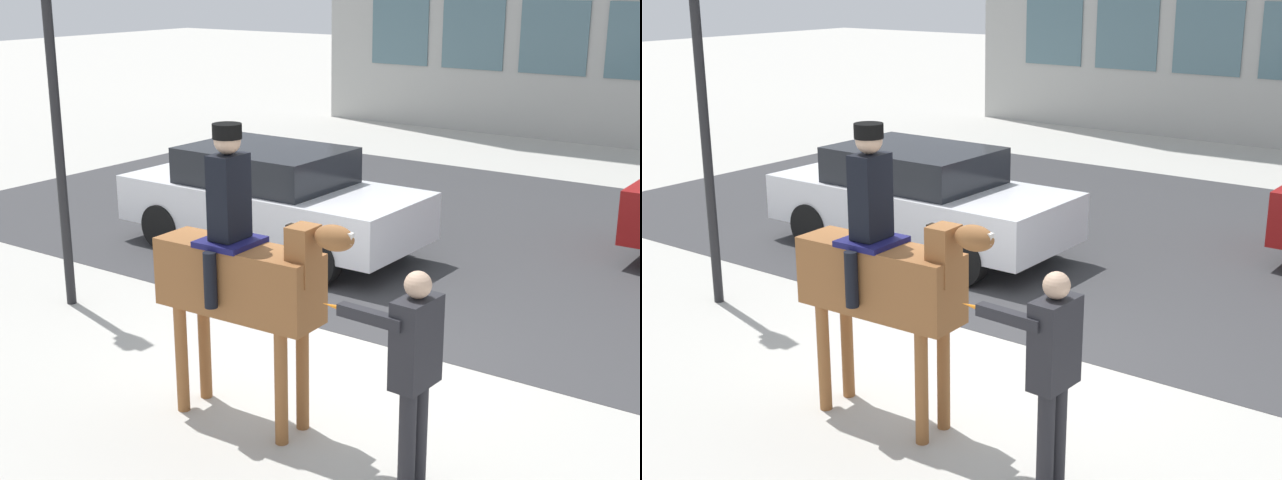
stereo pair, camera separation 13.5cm
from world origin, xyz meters
TOP-DOWN VIEW (x-y plane):
  - ground_plane at (0.00, 0.00)m, footprint 80.00×80.00m
  - road_surface at (0.00, 4.75)m, footprint 18.10×8.50m
  - mounted_horse_lead at (-0.05, -1.55)m, footprint 1.94×0.65m
  - pedestrian_bystander at (1.64, -1.65)m, footprint 0.84×0.43m
  - street_car_near_lane at (-2.91, 2.46)m, footprint 4.27×1.83m
  - traffic_light at (-3.55, -0.55)m, footprint 0.24×0.29m

SIDE VIEW (x-z plane):
  - ground_plane at x=0.00m, z-range 0.00..0.00m
  - road_surface at x=0.00m, z-range 0.00..0.01m
  - street_car_near_lane at x=-2.91m, z-range 0.03..1.48m
  - pedestrian_bystander at x=1.64m, z-range 0.15..1.87m
  - mounted_horse_lead at x=-0.05m, z-range 0.06..2.64m
  - traffic_light at x=-3.55m, z-range 0.71..4.94m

